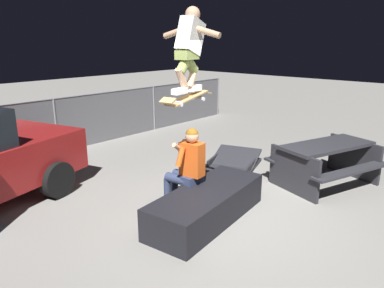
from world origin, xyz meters
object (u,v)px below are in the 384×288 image
skater_airborne (189,46)px  picnic_table_back (326,157)px  kicker_ramp (233,164)px  person_sitting_on_ledge (186,165)px  skateboard (187,98)px  ledge_box_main (207,205)px

skater_airborne → picnic_table_back: bearing=-23.8°
kicker_ramp → person_sitting_on_ledge: bearing=-163.8°
person_sitting_on_ledge → kicker_ramp: person_sitting_on_ledge is taller
person_sitting_on_ledge → skateboard: 1.03m
skateboard → skater_airborne: skater_airborne is taller
skateboard → kicker_ramp: (2.16, 0.70, -1.68)m
skateboard → picnic_table_back: bearing=-23.2°
ledge_box_main → picnic_table_back: (2.45, -0.72, 0.27)m
skater_airborne → kicker_ramp: (2.11, 0.69, -2.36)m
ledge_box_main → kicker_ramp: (2.13, 1.05, -0.17)m
skateboard → picnic_table_back: 2.97m
skater_airborne → kicker_ramp: 3.24m
skateboard → picnic_table_back: (2.48, -1.06, -1.24)m
ledge_box_main → person_sitting_on_ledge: (0.05, 0.44, 0.48)m
skateboard → person_sitting_on_ledge: bearing=50.2°
person_sitting_on_ledge → picnic_table_back: person_sitting_on_ledge is taller
ledge_box_main → skateboard: bearing=95.3°
ledge_box_main → skater_airborne: size_ratio=1.83×
skater_airborne → kicker_ramp: size_ratio=0.80×
picnic_table_back → kicker_ramp: bearing=100.2°
ledge_box_main → kicker_ramp: size_ratio=1.47×
person_sitting_on_ledge → skateboard: skateboard is taller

